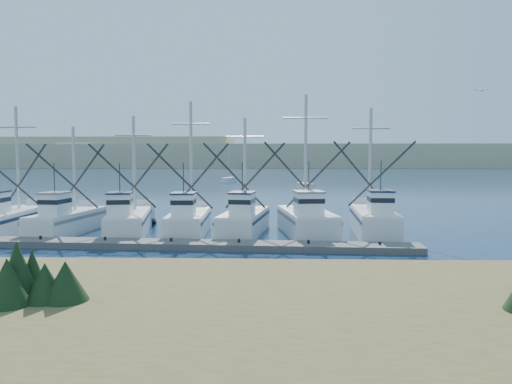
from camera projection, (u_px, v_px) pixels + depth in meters
ground at (295, 273)px, 22.99m from camera, size 500.00×500.00×0.00m
shore_bank at (11, 330)px, 13.23m from camera, size 40.00×10.00×1.60m
floating_dock at (171, 245)px, 29.17m from camera, size 28.86×3.62×0.38m
dune_ridge at (275, 156)px, 231.93m from camera, size 360.00×60.00×10.00m
trawler_fleet at (195, 220)px, 34.02m from camera, size 28.15×8.59×9.61m
sailboat_near at (305, 186)px, 77.90m from camera, size 2.58×6.60×8.10m
sailboat_far at (229, 180)px, 97.21m from camera, size 2.84×5.68×8.10m
flying_gull at (481, 90)px, 32.48m from camera, size 1.05×0.19×0.19m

